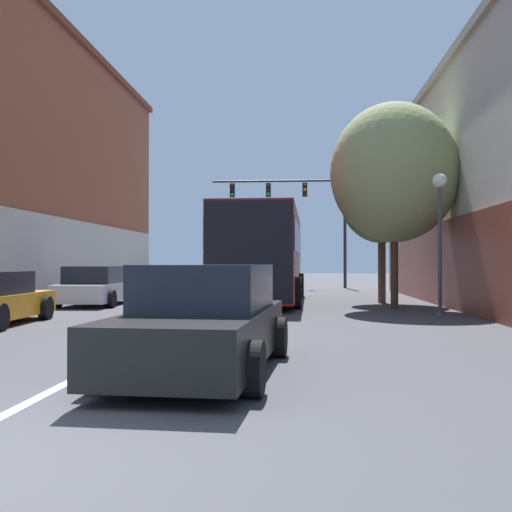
{
  "coord_description": "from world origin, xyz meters",
  "views": [
    {
      "loc": [
        2.79,
        -3.81,
        1.43
      ],
      "look_at": [
        1.26,
        16.45,
        1.67
      ],
      "focal_mm": 42.0,
      "sensor_mm": 36.0,
      "label": 1
    }
  ],
  "objects_px": {
    "traffic_signal_gantry": "(300,204)",
    "street_lamp": "(440,219)",
    "street_tree_near": "(394,173)",
    "bus": "(263,252)",
    "hatchback_foreground": "(204,321)",
    "street_tree_far": "(382,198)",
    "parked_car_left_near": "(97,287)",
    "parked_car_left_mid": "(186,276)"
  },
  "relations": [
    {
      "from": "traffic_signal_gantry",
      "to": "street_lamp",
      "type": "distance_m",
      "value": 18.44
    },
    {
      "from": "traffic_signal_gantry",
      "to": "street_tree_near",
      "type": "xyz_separation_m",
      "value": [
        2.94,
        -15.67,
        -0.56
      ]
    },
    {
      "from": "traffic_signal_gantry",
      "to": "street_tree_near",
      "type": "height_order",
      "value": "traffic_signal_gantry"
    },
    {
      "from": "street_lamp",
      "to": "bus",
      "type": "bearing_deg",
      "value": 134.74
    },
    {
      "from": "traffic_signal_gantry",
      "to": "hatchback_foreground",
      "type": "bearing_deg",
      "value": -92.69
    },
    {
      "from": "bus",
      "to": "street_tree_far",
      "type": "distance_m",
      "value": 4.73
    },
    {
      "from": "parked_car_left_near",
      "to": "street_tree_near",
      "type": "distance_m",
      "value": 10.58
    },
    {
      "from": "hatchback_foreground",
      "to": "parked_car_left_near",
      "type": "distance_m",
      "value": 13.35
    },
    {
      "from": "parked_car_left_near",
      "to": "street_tree_near",
      "type": "height_order",
      "value": "street_tree_near"
    },
    {
      "from": "hatchback_foreground",
      "to": "street_lamp",
      "type": "bearing_deg",
      "value": -26.23
    },
    {
      "from": "street_lamp",
      "to": "street_tree_near",
      "type": "distance_m",
      "value": 2.9
    },
    {
      "from": "street_lamp",
      "to": "parked_car_left_mid",
      "type": "bearing_deg",
      "value": 119.96
    },
    {
      "from": "street_tree_near",
      "to": "street_tree_far",
      "type": "bearing_deg",
      "value": 90.2
    },
    {
      "from": "parked_car_left_mid",
      "to": "street_tree_far",
      "type": "distance_m",
      "value": 16.87
    },
    {
      "from": "bus",
      "to": "street_tree_near",
      "type": "bearing_deg",
      "value": -123.97
    },
    {
      "from": "bus",
      "to": "parked_car_left_mid",
      "type": "relative_size",
      "value": 2.63
    },
    {
      "from": "traffic_signal_gantry",
      "to": "parked_car_left_mid",
      "type": "bearing_deg",
      "value": 175.32
    },
    {
      "from": "street_lamp",
      "to": "street_tree_near",
      "type": "xyz_separation_m",
      "value": [
        -0.89,
        2.24,
        1.62
      ]
    },
    {
      "from": "parked_car_left_near",
      "to": "traffic_signal_gantry",
      "type": "relative_size",
      "value": 0.55
    },
    {
      "from": "bus",
      "to": "hatchback_foreground",
      "type": "height_order",
      "value": "bus"
    },
    {
      "from": "bus",
      "to": "parked_car_left_near",
      "type": "distance_m",
      "value": 6.04
    },
    {
      "from": "bus",
      "to": "street_lamp",
      "type": "bearing_deg",
      "value": -134.34
    },
    {
      "from": "bus",
      "to": "street_lamp",
      "type": "relative_size",
      "value": 2.7
    },
    {
      "from": "traffic_signal_gantry",
      "to": "street_tree_far",
      "type": "bearing_deg",
      "value": -77.13
    },
    {
      "from": "hatchback_foreground",
      "to": "street_tree_near",
      "type": "height_order",
      "value": "street_tree_near"
    },
    {
      "from": "street_lamp",
      "to": "parked_car_left_near",
      "type": "bearing_deg",
      "value": 163.33
    },
    {
      "from": "hatchback_foreground",
      "to": "parked_car_left_mid",
      "type": "bearing_deg",
      "value": 15.12
    },
    {
      "from": "street_lamp",
      "to": "hatchback_foreground",
      "type": "bearing_deg",
      "value": -119.85
    },
    {
      "from": "bus",
      "to": "street_lamp",
      "type": "distance_m",
      "value": 7.44
    },
    {
      "from": "bus",
      "to": "traffic_signal_gantry",
      "type": "relative_size",
      "value": 1.36
    },
    {
      "from": "parked_car_left_near",
      "to": "street_tree_far",
      "type": "xyz_separation_m",
      "value": [
        9.87,
        1.85,
        3.17
      ]
    },
    {
      "from": "bus",
      "to": "hatchback_foreground",
      "type": "distance_m",
      "value": 14.16
    },
    {
      "from": "bus",
      "to": "parked_car_left_mid",
      "type": "bearing_deg",
      "value": 23.3
    },
    {
      "from": "parked_car_left_near",
      "to": "street_tree_far",
      "type": "bearing_deg",
      "value": -80.54
    },
    {
      "from": "street_tree_near",
      "to": "parked_car_left_mid",
      "type": "bearing_deg",
      "value": 121.02
    },
    {
      "from": "traffic_signal_gantry",
      "to": "street_tree_near",
      "type": "distance_m",
      "value": 15.95
    },
    {
      "from": "street_lamp",
      "to": "street_tree_far",
      "type": "distance_m",
      "value": 5.27
    },
    {
      "from": "street_lamp",
      "to": "traffic_signal_gantry",
      "type": "bearing_deg",
      "value": 102.07
    },
    {
      "from": "parked_car_left_mid",
      "to": "street_lamp",
      "type": "xyz_separation_m",
      "value": [
        10.65,
        -18.47,
        2.02
      ]
    },
    {
      "from": "hatchback_foreground",
      "to": "street_lamp",
      "type": "distance_m",
      "value": 10.41
    },
    {
      "from": "street_lamp",
      "to": "street_tree_near",
      "type": "relative_size",
      "value": 0.6
    },
    {
      "from": "bus",
      "to": "street_tree_near",
      "type": "height_order",
      "value": "street_tree_near"
    }
  ]
}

